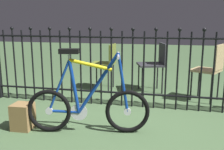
% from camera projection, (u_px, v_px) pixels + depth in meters
% --- Properties ---
extents(ground_plane, '(20.00, 20.00, 0.00)m').
position_uv_depth(ground_plane, '(123.00, 128.00, 2.93)').
color(ground_plane, '#45613D').
extents(iron_fence, '(4.20, 0.07, 1.14)m').
position_uv_depth(iron_fence, '(127.00, 66.00, 3.54)').
color(iron_fence, black).
rests_on(iron_fence, ground).
extents(bicycle, '(1.29, 0.40, 0.90)m').
position_uv_depth(bicycle, '(88.00, 105.00, 2.76)').
color(bicycle, black).
rests_on(bicycle, ground).
extents(chair_tan, '(0.50, 0.50, 0.84)m').
position_uv_depth(chair_tan, '(211.00, 67.00, 3.78)').
color(chair_tan, black).
rests_on(chair_tan, ground).
extents(chair_olive, '(0.42, 0.41, 0.78)m').
position_uv_depth(chair_olive, '(106.00, 61.00, 4.46)').
color(chair_olive, black).
rests_on(chair_olive, ground).
extents(chair_charcoal, '(0.51, 0.51, 0.81)m').
position_uv_depth(chair_charcoal, '(155.00, 62.00, 4.31)').
color(chair_charcoal, black).
rests_on(chair_charcoal, ground).
extents(display_crate, '(0.22, 0.22, 0.29)m').
position_uv_depth(display_crate, '(23.00, 116.00, 2.87)').
color(display_crate, olive).
rests_on(display_crate, ground).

